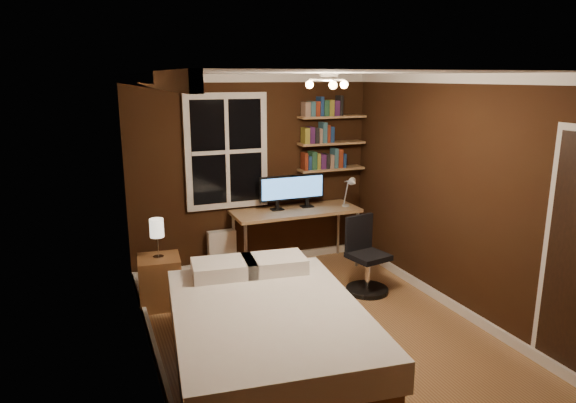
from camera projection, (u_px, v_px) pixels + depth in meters
name	position (u px, v px, depth m)	size (l,w,h in m)	color
floor	(320.00, 333.00, 5.08)	(4.20, 4.20, 0.00)	brown
wall_back	(253.00, 173.00, 6.68)	(3.20, 0.04, 2.50)	black
wall_left	(145.00, 229.00, 4.21)	(0.04, 4.20, 2.50)	black
wall_right	(460.00, 196.00, 5.36)	(0.04, 4.20, 2.50)	black
ceiling	(324.00, 73.00, 4.49)	(3.20, 4.20, 0.02)	white
window	(227.00, 152.00, 6.45)	(1.06, 0.06, 1.46)	white
ceiling_fixture	(329.00, 85.00, 4.42)	(0.44, 0.44, 0.18)	beige
bookshelf_lower	(331.00, 169.00, 6.96)	(0.92, 0.22, 0.03)	#A2764E
books_row_lower	(331.00, 159.00, 6.93)	(0.60, 0.16, 0.23)	maroon
bookshelf_middle	(332.00, 143.00, 6.87)	(0.92, 0.22, 0.03)	#A2764E
books_row_middle	(332.00, 133.00, 6.84)	(0.42, 0.16, 0.23)	navy
bookshelf_upper	(332.00, 117.00, 6.79)	(0.92, 0.22, 0.03)	#A2764E
books_row_upper	(332.00, 107.00, 6.76)	(0.48, 0.16, 0.23)	#245436
bed	(268.00, 336.00, 4.38)	(1.79, 2.32, 0.73)	brown
nightstand	(160.00, 281.00, 5.63)	(0.45, 0.45, 0.56)	brown
bedside_lamp	(157.00, 238.00, 5.51)	(0.15, 0.15, 0.43)	beige
radiator	(222.00, 251.00, 6.65)	(0.36, 0.13, 0.54)	silver
desk	(296.00, 214.00, 6.67)	(1.66, 0.62, 0.79)	#A2764E
monitor_left	(277.00, 193.00, 6.60)	(0.47, 0.12, 0.44)	black
monitor_right	(307.00, 191.00, 6.75)	(0.47, 0.12, 0.44)	black
desk_lamp	(349.00, 191.00, 6.71)	(0.14, 0.32, 0.44)	silver
office_chair	(366.00, 264.00, 6.00)	(0.49, 0.49, 0.90)	black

